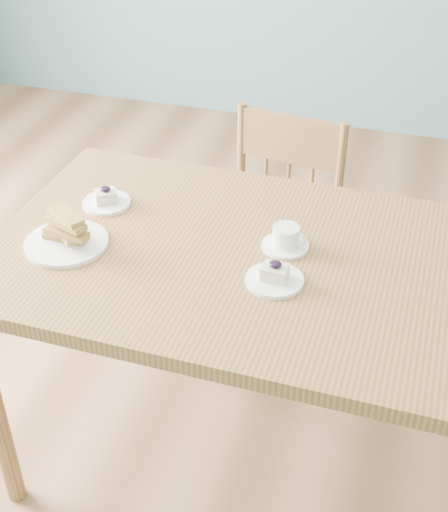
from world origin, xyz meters
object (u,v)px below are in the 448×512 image
at_px(biscotti_plate, 65,234).
at_px(coffee_cup, 286,239).
at_px(dining_table, 270,283).
at_px(dining_chair, 272,241).
at_px(cheesecake_plate_near, 275,277).
at_px(cheesecake_plate_far, 106,200).

bearing_deg(biscotti_plate, coffee_cup, 15.98).
relative_size(dining_table, dining_chair, 1.69).
bearing_deg(cheesecake_plate_near, coffee_cup, 92.71).
height_order(cheesecake_plate_far, coffee_cup, coffee_cup).
bearing_deg(dining_table, coffee_cup, 69.47).
relative_size(coffee_cup, biscotti_plate, 0.57).
xyz_separation_m(cheesecake_plate_near, coffee_cup, (-0.01, 0.16, 0.01)).
bearing_deg(dining_table, biscotti_plate, -168.83).
height_order(cheesecake_plate_far, biscotti_plate, biscotti_plate).
distance_m(dining_table, cheesecake_plate_far, 0.57).
bearing_deg(cheesecake_plate_far, dining_table, -13.27).
distance_m(dining_chair, cheesecake_plate_far, 0.73).
bearing_deg(cheesecake_plate_far, coffee_cup, -6.36).
height_order(dining_chair, biscotti_plate, biscotti_plate).
xyz_separation_m(cheesecake_plate_far, biscotti_plate, (-0.02, -0.23, 0.02)).
bearing_deg(cheesecake_plate_near, dining_chair, 103.25).
height_order(dining_table, cheesecake_plate_far, cheesecake_plate_far).
bearing_deg(cheesecake_plate_far, cheesecake_plate_near, -21.40).
relative_size(dining_chair, biscotti_plate, 4.00).
relative_size(cheesecake_plate_far, coffee_cup, 1.11).
height_order(cheesecake_plate_near, coffee_cup, coffee_cup).
bearing_deg(coffee_cup, cheesecake_plate_near, -78.61).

